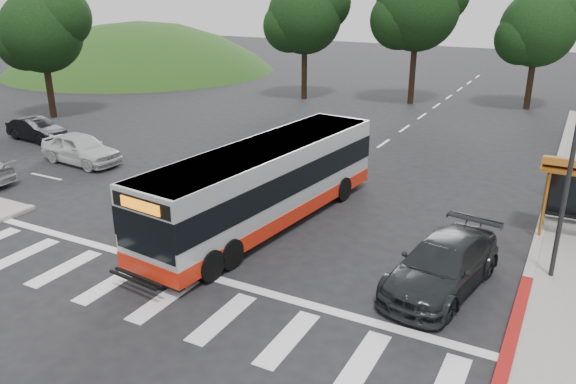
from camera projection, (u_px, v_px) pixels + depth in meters
The scene contains 16 objects.
ground at pixel (255, 235), 20.08m from camera, with size 140.00×140.00×0.00m, color black.
curb_east at pixel (547, 204), 22.71m from camera, with size 0.30×40.00×0.15m, color #9E9991.
curb_east_red at pixel (514, 329), 14.43m from camera, with size 0.32×6.00×0.15m, color maroon.
hillside_nw at pixel (143, 70), 59.03m from camera, with size 44.00×44.00×10.00m, color #1E4415.
crosswalk_ladder at pixel (164, 300), 15.93m from camera, with size 18.00×2.60×0.01m, color silver.
traffic_signal_ne_tall at pixel (572, 157), 15.74m from camera, with size 0.18×0.37×6.50m.
traffic_signal_ne_short at pixel (575, 146), 22.02m from camera, with size 0.18×0.37×4.00m.
tree_north_a at pixel (419, 7), 40.11m from camera, with size 6.60×6.15×10.17m.
tree_north_b at pixel (539, 28), 38.68m from camera, with size 5.72×5.33×8.43m.
tree_north_c at pixel (306, 15), 42.20m from camera, with size 6.16×5.74×9.30m.
tree_west_a at pixel (43, 31), 36.11m from camera, with size 5.72×5.33×8.43m.
transit_bus at pixel (265, 186), 20.52m from camera, with size 2.52×11.64×3.01m, color silver, non-canonical shape.
pedestrian at pixel (222, 239), 17.48m from camera, with size 0.70×0.46×1.92m, color white.
dark_sedan at pixel (442, 265), 16.32m from camera, with size 2.09×5.14×1.49m, color #212527.
west_car_white at pixel (81, 148), 27.90m from camera, with size 1.81×4.51×1.54m, color silver.
west_car_black at pixel (36, 129), 32.12m from camera, with size 1.38×3.95×1.30m, color black.
Camera 1 is at (9.65, -15.60, 8.39)m, focal length 35.00 mm.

